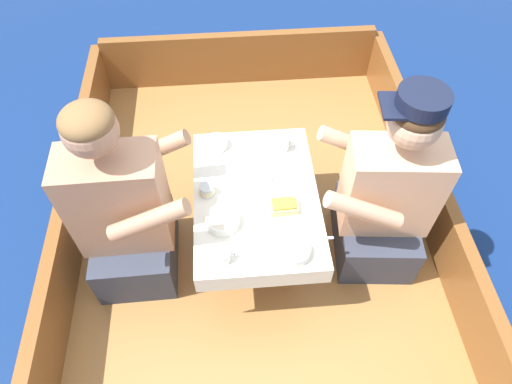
{
  "coord_description": "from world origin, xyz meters",
  "views": [
    {
      "loc": [
        -0.1,
        -1.14,
        2.34
      ],
      "look_at": [
        0.0,
        0.1,
        0.75
      ],
      "focal_mm": 32.0,
      "sensor_mm": 36.0,
      "label": 1
    }
  ],
  "objects": [
    {
      "name": "boat_deck",
      "position": [
        0.0,
        0.0,
        0.15
      ],
      "size": [
        1.9,
        2.95,
        0.3
      ],
      "primitive_type": "cube",
      "color": "#9E6B38",
      "rests_on": "ground_plane"
    },
    {
      "name": "person_port",
      "position": [
        -0.58,
        0.04,
        0.72
      ],
      "size": [
        0.53,
        0.44,
        1.03
      ],
      "rotation": [
        0.0,
        0.0,
        0.01
      ],
      "color": "#333847",
      "rests_on": "boat_deck"
    },
    {
      "name": "gunwale_starboard",
      "position": [
        0.92,
        0.0,
        0.46
      ],
      "size": [
        0.06,
        2.95,
        0.31
      ],
      "primitive_type": "cube",
      "color": "brown",
      "rests_on": "boat_deck"
    },
    {
      "name": "bow_coaming",
      "position": [
        0.0,
        1.45,
        0.48
      ],
      "size": [
        1.78,
        0.06,
        0.36
      ],
      "primitive_type": "cube",
      "color": "brown",
      "rests_on": "boat_deck"
    },
    {
      "name": "bowl_starboard_near",
      "position": [
        -0.17,
        0.41,
        0.75
      ],
      "size": [
        0.11,
        0.11,
        0.04
      ],
      "color": "silver",
      "rests_on": "cockpit_table"
    },
    {
      "name": "ground_plane",
      "position": [
        0.0,
        0.0,
        0.0
      ],
      "size": [
        60.0,
        60.0,
        0.0
      ],
      "primitive_type": "plane",
      "color": "navy"
    },
    {
      "name": "coffee_cup_starboard",
      "position": [
        -0.16,
        -0.21,
        0.75
      ],
      "size": [
        0.1,
        0.07,
        0.05
      ],
      "color": "silver",
      "rests_on": "cockpit_table"
    },
    {
      "name": "utensil_fork_starboard",
      "position": [
        0.2,
        -0.15,
        0.73
      ],
      "size": [
        0.17,
        0.02,
        0.0
      ],
      "rotation": [
        0.0,
        0.0,
        3.12
      ],
      "color": "silver",
      "rests_on": "cockpit_table"
    },
    {
      "name": "bowl_port_near",
      "position": [
        -0.15,
        -0.04,
        0.75
      ],
      "size": [
        0.14,
        0.14,
        0.04
      ],
      "color": "silver",
      "rests_on": "cockpit_table"
    },
    {
      "name": "utensil_spoon_center",
      "position": [
        -0.02,
        0.38,
        0.73
      ],
      "size": [
        0.08,
        0.16,
        0.01
      ],
      "rotation": [
        0.0,
        0.0,
        1.23
      ],
      "color": "silver",
      "rests_on": "cockpit_table"
    },
    {
      "name": "utensil_knife_starboard",
      "position": [
        0.15,
        0.2,
        0.73
      ],
      "size": [
        0.15,
        0.11,
        0.0
      ],
      "rotation": [
        0.0,
        0.0,
        2.53
      ],
      "color": "silver",
      "rests_on": "cockpit_table"
    },
    {
      "name": "person_starboard",
      "position": [
        0.58,
        0.04,
        0.71
      ],
      "size": [
        0.55,
        0.48,
        1.01
      ],
      "rotation": [
        0.0,
        0.0,
        3.04
      ],
      "color": "#333847",
      "rests_on": "boat_deck"
    },
    {
      "name": "bowl_center_far",
      "position": [
        0.13,
        -0.21,
        0.75
      ],
      "size": [
        0.13,
        0.13,
        0.04
      ],
      "color": "silver",
      "rests_on": "cockpit_table"
    },
    {
      "name": "plate_bread",
      "position": [
        -0.01,
        0.23,
        0.73
      ],
      "size": [
        0.21,
        0.21,
        0.01
      ],
      "color": "silver",
      "rests_on": "cockpit_table"
    },
    {
      "name": "coffee_cup_port",
      "position": [
        0.15,
        0.37,
        0.76
      ],
      "size": [
        0.1,
        0.08,
        0.07
      ],
      "color": "silver",
      "rests_on": "cockpit_table"
    },
    {
      "name": "tin_can",
      "position": [
        -0.22,
        0.12,
        0.75
      ],
      "size": [
        0.07,
        0.07,
        0.05
      ],
      "color": "silver",
      "rests_on": "cockpit_table"
    },
    {
      "name": "plate_sandwich",
      "position": [
        0.11,
        -0.0,
        0.73
      ],
      "size": [
        0.18,
        0.18,
        0.01
      ],
      "color": "silver",
      "rests_on": "cockpit_table"
    },
    {
      "name": "utensil_knife_port",
      "position": [
        -0.09,
        0.34,
        0.73
      ],
      "size": [
        0.14,
        0.12,
        0.0
      ],
      "rotation": [
        0.0,
        0.0,
        2.47
      ],
      "color": "silver",
      "rests_on": "cockpit_table"
    },
    {
      "name": "cockpit_table",
      "position": [
        0.0,
        0.1,
        0.68
      ],
      "size": [
        0.56,
        0.8,
        0.43
      ],
      "color": "#B2B2B7",
      "rests_on": "boat_deck"
    },
    {
      "name": "sandwich",
      "position": [
        0.11,
        -0.0,
        0.76
      ],
      "size": [
        0.12,
        0.08,
        0.05
      ],
      "rotation": [
        0.0,
        0.0,
        0.03
      ],
      "color": "#E0BC7F",
      "rests_on": "plate_sandwich"
    },
    {
      "name": "gunwale_port",
      "position": [
        -0.92,
        0.0,
        0.46
      ],
      "size": [
        0.06,
        2.95,
        0.31
      ],
      "primitive_type": "cube",
      "color": "brown",
      "rests_on": "boat_deck"
    },
    {
      "name": "utensil_spoon_port",
      "position": [
        0.24,
        0.21,
        0.73
      ],
      "size": [
        0.05,
        0.17,
        0.01
      ],
      "rotation": [
        0.0,
        0.0,
        1.37
      ],
      "color": "silver",
      "rests_on": "cockpit_table"
    }
  ]
}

